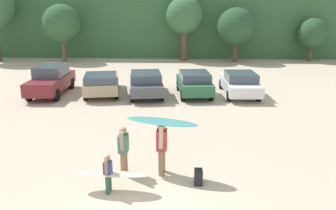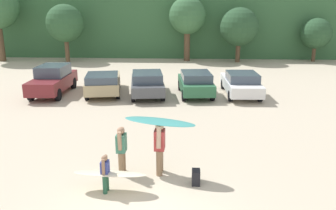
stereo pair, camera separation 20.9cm
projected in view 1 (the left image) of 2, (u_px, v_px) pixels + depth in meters
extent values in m
cube|color=#38663D|center=(174.00, 21.00, 39.84)|extent=(108.00, 12.00, 7.09)
cylinder|color=brown|center=(64.00, 51.00, 32.66)|extent=(0.41, 0.41, 2.14)
sphere|color=#2D5633|center=(62.00, 23.00, 31.96)|extent=(3.52, 3.52, 3.52)
cylinder|color=brown|center=(184.00, 46.00, 33.32)|extent=(0.58, 0.58, 2.84)
sphere|color=#38663D|center=(184.00, 16.00, 32.52)|extent=(3.49, 3.49, 3.49)
cylinder|color=brown|center=(235.00, 53.00, 32.63)|extent=(0.43, 0.43, 1.80)
sphere|color=#284C2D|center=(236.00, 27.00, 31.97)|extent=(3.56, 3.56, 3.56)
cylinder|color=brown|center=(310.00, 54.00, 33.16)|extent=(0.35, 0.35, 1.45)
sphere|color=#284C2D|center=(312.00, 33.00, 32.62)|extent=(2.89, 2.89, 2.89)
cube|color=maroon|center=(51.00, 83.00, 20.42)|extent=(1.87, 4.69, 0.74)
cube|color=#3F4C5B|center=(51.00, 71.00, 20.44)|extent=(1.65, 2.27, 0.64)
cylinder|color=black|center=(48.00, 83.00, 22.00)|extent=(0.25, 0.71, 0.70)
cylinder|color=black|center=(71.00, 83.00, 21.99)|extent=(0.25, 0.71, 0.70)
cylinder|color=black|center=(29.00, 95.00, 19.06)|extent=(0.25, 0.71, 0.70)
cylinder|color=black|center=(56.00, 95.00, 19.05)|extent=(0.25, 0.71, 0.70)
cube|color=tan|center=(102.00, 83.00, 20.72)|extent=(2.73, 4.84, 0.64)
cube|color=#3F4C5B|center=(101.00, 78.00, 19.59)|extent=(2.17, 2.59, 0.40)
cylinder|color=black|center=(90.00, 83.00, 22.12)|extent=(0.33, 0.68, 0.65)
cylinder|color=black|center=(117.00, 82.00, 22.35)|extent=(0.33, 0.68, 0.65)
cylinder|color=black|center=(85.00, 95.00, 19.25)|extent=(0.33, 0.68, 0.65)
cylinder|color=black|center=(117.00, 93.00, 19.49)|extent=(0.33, 0.68, 0.65)
cube|color=#4C4F54|center=(146.00, 85.00, 20.27)|extent=(2.44, 4.54, 0.58)
cube|color=#3F4C5B|center=(146.00, 77.00, 19.82)|extent=(2.01, 2.55, 0.51)
cylinder|color=black|center=(132.00, 85.00, 21.63)|extent=(0.32, 0.71, 0.69)
cylinder|color=black|center=(158.00, 84.00, 21.80)|extent=(0.32, 0.71, 0.69)
cylinder|color=black|center=(132.00, 96.00, 18.90)|extent=(0.32, 0.71, 0.69)
cylinder|color=black|center=(162.00, 95.00, 19.07)|extent=(0.32, 0.71, 0.69)
cube|color=#2D6642|center=(194.00, 85.00, 20.33)|extent=(2.18, 4.09, 0.62)
cube|color=#3F4C5B|center=(195.00, 76.00, 19.97)|extent=(1.87, 2.42, 0.48)
cylinder|color=black|center=(179.00, 85.00, 21.61)|extent=(0.28, 0.66, 0.64)
cylinder|color=black|center=(204.00, 85.00, 21.70)|extent=(0.28, 0.66, 0.64)
cylinder|color=black|center=(183.00, 95.00, 19.12)|extent=(0.28, 0.66, 0.64)
cylinder|color=black|center=(211.00, 95.00, 19.22)|extent=(0.28, 0.66, 0.64)
cube|color=white|center=(239.00, 84.00, 20.47)|extent=(1.99, 4.71, 0.61)
cube|color=#3F4C5B|center=(241.00, 77.00, 19.95)|extent=(1.76, 2.17, 0.49)
cylinder|color=black|center=(221.00, 84.00, 22.04)|extent=(0.24, 0.61, 0.61)
cylinder|color=black|center=(247.00, 84.00, 22.03)|extent=(0.24, 0.61, 0.61)
cylinder|color=black|center=(229.00, 96.00, 19.09)|extent=(0.24, 0.61, 0.61)
cylinder|color=black|center=(259.00, 96.00, 19.08)|extent=(0.24, 0.61, 0.61)
cylinder|color=#8C6B4C|center=(161.00, 163.00, 10.57)|extent=(0.19, 0.19, 0.82)
cylinder|color=#8C6B4C|center=(162.00, 159.00, 10.85)|extent=(0.19, 0.19, 0.82)
cube|color=#B23838|center=(162.00, 140.00, 10.51)|extent=(0.33, 0.43, 0.63)
sphere|color=#D8AD8C|center=(162.00, 126.00, 10.39)|extent=(0.26, 0.26, 0.26)
cylinder|color=#D8AD8C|center=(161.00, 137.00, 10.25)|extent=(0.15, 0.29, 0.68)
cylinder|color=#D8AD8C|center=(162.00, 132.00, 10.69)|extent=(0.15, 0.41, 0.66)
cylinder|color=#26593F|center=(108.00, 185.00, 9.54)|extent=(0.13, 0.13, 0.54)
cylinder|color=#26593F|center=(109.00, 182.00, 9.73)|extent=(0.13, 0.13, 0.54)
cube|color=#333D8C|center=(108.00, 168.00, 9.51)|extent=(0.21, 0.28, 0.41)
sphere|color=#8C664C|center=(107.00, 159.00, 9.43)|extent=(0.17, 0.17, 0.17)
cylinder|color=#8C664C|center=(106.00, 167.00, 9.33)|extent=(0.10, 0.12, 0.44)
cylinder|color=#8C664C|center=(109.00, 162.00, 9.62)|extent=(0.09, 0.11, 0.44)
cylinder|color=#8C6B4C|center=(123.00, 164.00, 10.59)|extent=(0.17, 0.17, 0.74)
cylinder|color=#8C6B4C|center=(125.00, 161.00, 10.84)|extent=(0.17, 0.17, 0.74)
cube|color=#3F7F66|center=(123.00, 143.00, 10.54)|extent=(0.30, 0.39, 0.57)
sphere|color=tan|center=(123.00, 131.00, 10.43)|extent=(0.24, 0.24, 0.24)
cylinder|color=tan|center=(122.00, 141.00, 10.30)|extent=(0.13, 0.19, 0.61)
cylinder|color=tan|center=(124.00, 136.00, 10.70)|extent=(0.13, 0.22, 0.61)
ellipsoid|color=teal|center=(161.00, 122.00, 10.45)|extent=(2.40, 1.29, 0.08)
ellipsoid|color=beige|center=(112.00, 174.00, 9.60)|extent=(2.13, 0.69, 0.17)
cube|color=black|center=(198.00, 177.00, 10.11)|extent=(0.24, 0.34, 0.45)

